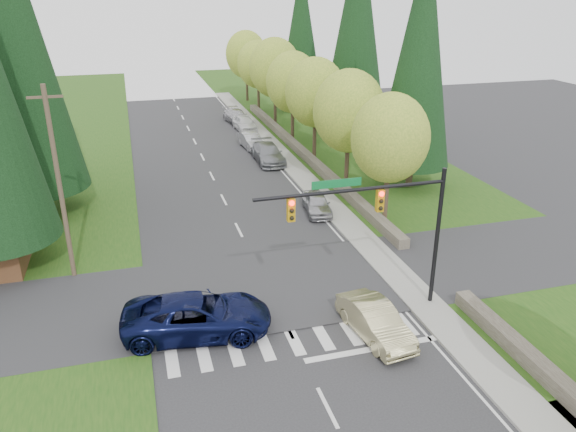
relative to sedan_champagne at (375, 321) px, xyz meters
name	(u,v)px	position (x,y,z in m)	size (l,w,h in m)	color
ground	(319,390)	(-3.49, -2.70, -0.75)	(120.00, 120.00, 0.00)	#28282B
grass_east	(396,187)	(9.51, 17.30, -0.72)	(14.00, 110.00, 0.06)	#1D4813
grass_west	(25,225)	(-16.49, 17.30, -0.72)	(14.00, 110.00, 0.06)	#1D4813
cross_street	(268,288)	(-3.49, 5.30, -0.75)	(120.00, 8.00, 0.10)	#28282B
sidewalk_east	(311,185)	(3.41, 19.30, -0.68)	(1.80, 80.00, 0.13)	gray
curb_east	(301,186)	(2.56, 19.30, -0.68)	(0.20, 80.00, 0.13)	gray
stone_wall_south	(566,392)	(5.11, -5.70, -0.40)	(0.70, 14.00, 0.70)	#4C4438
stone_wall_north	(302,152)	(5.11, 27.30, -0.40)	(0.70, 40.00, 0.70)	#4C4438
traffic_signal	(383,213)	(0.88, 1.80, 4.24)	(8.70, 0.37, 6.80)	black
utility_pole	(59,184)	(-12.99, 9.30, 4.39)	(1.60, 0.24, 10.00)	#473828
decid_tree_0	(390,138)	(5.71, 11.30, 4.85)	(4.80, 4.80, 8.37)	#38281C
decid_tree_1	(349,111)	(5.81, 18.30, 5.05)	(5.20, 5.20, 8.80)	#38281C
decid_tree_2	(315,92)	(5.61, 25.30, 5.18)	(5.00, 5.00, 8.82)	#38281C
decid_tree_3	(293,82)	(5.71, 32.30, 4.92)	(5.00, 5.00, 8.55)	#38281C
decid_tree_4	(275,68)	(5.81, 39.30, 5.31)	(5.40, 5.40, 9.18)	#38281C
decid_tree_5	(258,64)	(5.61, 46.30, 4.78)	(4.80, 4.80, 8.30)	#38281C
decid_tree_6	(246,55)	(5.71, 53.30, 5.12)	(5.20, 5.20, 8.86)	#38281C
conifer_w_c	(13,37)	(-15.49, 19.30, 10.55)	(6.46, 6.46, 20.80)	#38281C
conifer_e_a	(420,53)	(10.51, 17.30, 9.04)	(5.44, 5.44, 17.80)	#38281C
conifer_e_b	(357,24)	(11.51, 31.30, 10.04)	(6.12, 6.12, 19.80)	#38281C
conifer_e_c	(301,30)	(10.51, 45.30, 8.54)	(5.10, 5.10, 16.80)	#38281C
sedan_champagne	(375,321)	(0.00, 0.00, 0.00)	(1.58, 4.54, 1.50)	#C7BC84
suv_navy	(197,316)	(-7.39, 2.30, 0.15)	(2.97, 6.44, 1.79)	#0A0F33
parked_car_a	(317,203)	(2.11, 14.18, -0.08)	(1.58, 3.94, 1.34)	#A0A0A5
parked_car_b	(268,153)	(1.75, 26.19, 0.04)	(2.20, 5.40, 1.57)	gray
parked_car_c	(251,141)	(1.30, 30.97, -0.05)	(1.49, 4.27, 1.41)	#9D9DA2
parked_car_d	(245,123)	(2.11, 37.71, 0.03)	(1.84, 4.57, 1.56)	silver
parked_car_e	(237,116)	(1.97, 41.40, -0.03)	(2.02, 4.98, 1.44)	#AEADB2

